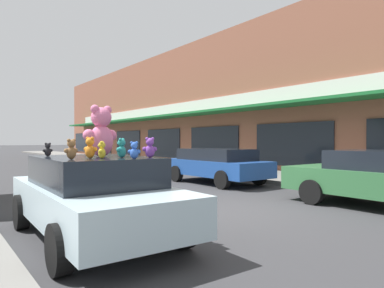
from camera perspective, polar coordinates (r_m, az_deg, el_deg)
The scene contains 14 objects.
ground_plane at distance 7.95m, azimuth 4.81°, elevation -10.84°, with size 260.00×260.00×0.00m, color #333335.
sidewalk_far at distance 12.87m, azimuth 25.80°, elevation -6.16°, with size 3.54×90.00×0.16m.
storefront_row at distance 28.94m, azimuth 6.89°, elevation 5.19°, with size 15.44×38.45×7.85m.
plush_art_car at distance 5.79m, azimuth -16.09°, elevation -8.06°, with size 2.02×4.19×1.31m.
teddy_bear_giant at distance 5.72m, azimuth -14.91°, elevation 1.95°, with size 0.63×0.41×0.83m.
teddy_bear_yellow at distance 5.12m, azimuth -14.80°, elevation -0.99°, with size 0.16×0.18×0.25m.
teddy_bear_purple at distance 5.29m, azimuth -7.04°, elevation -0.62°, with size 0.24×0.17×0.31m.
teddy_bear_blue at distance 4.92m, azimuth -9.61°, elevation -1.06°, with size 0.18×0.16×0.25m.
teddy_bear_teal at distance 5.28m, azimuth -11.66°, elevation -0.71°, with size 0.22×0.19×0.30m.
teddy_bear_brown at distance 5.05m, azimuth -19.48°, elevation -0.85°, with size 0.22×0.15×0.29m.
teddy_bear_orange at distance 5.25m, azimuth -16.63°, elevation -0.62°, with size 0.19×0.24×0.32m.
teddy_bear_black at distance 6.20m, azimuth -22.91°, elevation -0.87°, with size 0.17×0.11×0.23m.
teddy_bear_cream at distance 6.62m, azimuth -14.99°, elevation -0.67°, with size 0.19×0.14×0.25m.
parked_car_far_center at distance 12.67m, azimuth 4.02°, elevation -3.34°, with size 1.95×4.20×1.27m.
Camera 1 is at (-5.23, -5.78, 1.57)m, focal length 32.00 mm.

